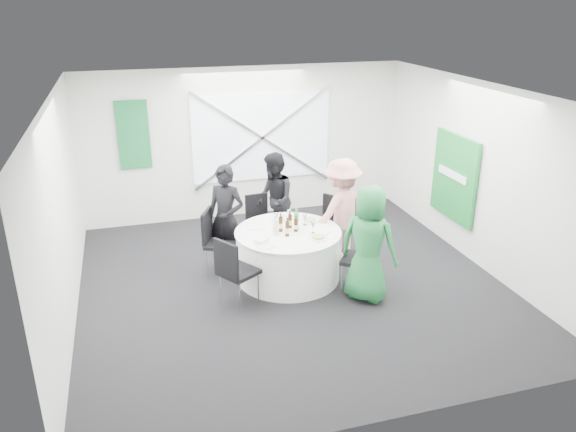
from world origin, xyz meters
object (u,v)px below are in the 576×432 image
object	(u,v)px
chair_back_left	(216,237)
person_man_back	(274,200)
chair_front_right	(366,254)
green_water_bottle	(296,221)
banquet_table	(288,255)
chair_front_left	(233,267)
chair_back_right	(330,219)
person_woman_pink	(341,211)
chair_back	(259,217)
person_woman_green	(369,244)
clear_water_bottle	(275,227)
person_man_back_left	(226,218)

from	to	relation	value
chair_back_left	person_man_back	bearing A→B (deg)	-30.10
chair_front_right	green_water_bottle	bearing A→B (deg)	-95.43
banquet_table	chair_front_right	bearing A→B (deg)	-37.56
green_water_bottle	chair_front_right	bearing A→B (deg)	-42.99
chair_front_left	person_man_back	size ratio (longest dim) A/B	0.63
chair_back_left	person_man_back	size ratio (longest dim) A/B	0.63
chair_front_left	green_water_bottle	distance (m)	1.27
chair_back_right	person_woman_pink	distance (m)	0.55
chair_back	green_water_bottle	distance (m)	1.30
chair_back_right	person_woman_pink	xyz separation A→B (m)	(0.01, -0.46, 0.31)
chair_front_right	chair_back_left	bearing A→B (deg)	-84.18
chair_front_left	green_water_bottle	xyz separation A→B (m)	(1.07, 0.62, 0.30)
person_woman_green	chair_back_right	bearing A→B (deg)	-47.73
banquet_table	person_woman_pink	size ratio (longest dim) A/B	0.93
chair_back_right	person_woman_green	world-z (taller)	person_woman_green
chair_back	person_man_back	distance (m)	0.38
clear_water_bottle	person_woman_green	bearing A→B (deg)	-36.52
banquet_table	green_water_bottle	bearing A→B (deg)	11.20
chair_front_right	clear_water_bottle	xyz separation A→B (m)	(-1.14, 0.65, 0.28)
person_woman_green	green_water_bottle	distance (m)	1.17
person_man_back	chair_back_left	bearing A→B (deg)	-50.22
green_water_bottle	clear_water_bottle	xyz separation A→B (m)	(-0.34, -0.09, -0.01)
chair_back	clear_water_bottle	size ratio (longest dim) A/B	3.03
person_woman_green	green_water_bottle	xyz separation A→B (m)	(-0.75, 0.90, 0.07)
chair_back	person_man_back	xyz separation A→B (m)	(0.26, -0.01, 0.27)
person_woman_green	person_man_back_left	bearing A→B (deg)	3.63
banquet_table	clear_water_bottle	bearing A→B (deg)	-161.74
person_man_back_left	person_woman_pink	bearing A→B (deg)	28.67
person_man_back_left	person_woman_green	size ratio (longest dim) A/B	1.00
chair_back_right	clear_water_bottle	xyz separation A→B (m)	(-1.16, -0.87, 0.34)
chair_back_left	chair_front_left	bearing A→B (deg)	-151.24
chair_front_left	clear_water_bottle	xyz separation A→B (m)	(0.72, 0.52, 0.29)
chair_front_right	chair_back_right	bearing A→B (deg)	-143.44
person_woman_green	chair_front_right	bearing A→B (deg)	-61.41
chair_front_left	clear_water_bottle	bearing A→B (deg)	-86.57
person_man_back	green_water_bottle	distance (m)	1.21
chair_back_left	banquet_table	bearing A→B (deg)	-90.00
person_woman_pink	person_woman_green	xyz separation A→B (m)	(-0.08, -1.22, -0.02)
person_woman_pink	clear_water_bottle	xyz separation A→B (m)	(-1.17, -0.42, 0.04)
chair_back_left	chair_front_right	distance (m)	2.26
chair_back_right	person_woman_green	distance (m)	1.71
chair_front_right	person_woman_pink	size ratio (longest dim) A/B	0.60
banquet_table	chair_front_left	world-z (taller)	chair_front_left
banquet_table	chair_back_left	distance (m)	1.12
chair_back_left	clear_water_bottle	size ratio (longest dim) A/B	3.41
person_man_back	chair_front_right	bearing A→B (deg)	28.08
chair_front_left	person_woman_green	size ratio (longest dim) A/B	0.61
chair_front_right	green_water_bottle	distance (m)	1.13
banquet_table	person_woman_pink	bearing A→B (deg)	19.86
clear_water_bottle	person_man_back_left	bearing A→B (deg)	131.86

